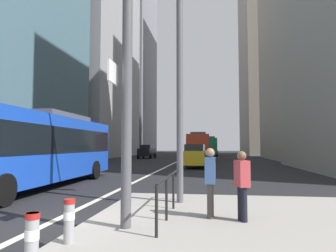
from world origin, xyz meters
TOP-DOWN VIEW (x-y plane):
  - ground_plane at (0.00, 20.00)m, footprint 160.00×160.00m
  - median_island at (5.50, -1.00)m, footprint 9.00×10.00m
  - lane_centre_line at (0.00, 30.00)m, footprint 0.20×80.00m
  - office_tower_left_mid at (-16.00, 41.79)m, footprint 11.26×22.03m
  - office_tower_left_far at (-16.00, 65.38)m, footprint 10.65×18.59m
  - office_tower_right_mid at (17.00, 35.16)m, footprint 10.80×16.29m
  - office_tower_right_far at (17.00, 57.70)m, footprint 12.82×18.06m
  - city_bus_blue_oncoming at (-3.66, 5.57)m, footprint 2.83×11.96m
  - city_bus_red_receding at (2.32, 31.65)m, footprint 2.83×10.70m
  - city_bus_red_distant at (3.69, 48.91)m, footprint 2.84×11.03m
  - car_oncoming_mid at (-5.37, 36.72)m, footprint 2.18×4.18m
  - car_receding_near at (2.53, 18.57)m, footprint 2.19×4.33m
  - traffic_signal_gantry at (-0.32, -0.55)m, footprint 7.02×0.65m
  - street_lamp_post at (2.89, 2.42)m, footprint 5.50×0.32m
  - bollard_left at (1.39, -2.81)m, footprint 0.20×0.20m
  - bollard_right at (1.35, -1.63)m, footprint 0.20×0.20m
  - pedestrian_railing at (2.80, 0.85)m, footprint 0.06×3.95m
  - pedestrian_waiting at (3.79, 0.59)m, footprint 0.25×0.39m
  - pedestrian_walking at (4.50, 0.37)m, footprint 0.35×0.44m

SIDE VIEW (x-z plane):
  - ground_plane at x=0.00m, z-range 0.00..0.00m
  - lane_centre_line at x=0.00m, z-range 0.00..0.01m
  - median_island at x=5.50m, z-range 0.00..0.15m
  - bollard_right at x=1.35m, z-range 0.20..0.95m
  - bollard_left at x=1.39m, z-range 0.20..0.97m
  - pedestrian_railing at x=2.80m, z-range 0.38..1.36m
  - car_oncoming_mid at x=-5.37m, z-range 0.02..1.96m
  - car_receding_near at x=2.53m, z-range 0.02..1.96m
  - pedestrian_walking at x=4.50m, z-range 0.23..1.79m
  - pedestrian_waiting at x=3.79m, z-range 0.23..1.86m
  - city_bus_red_receding at x=2.32m, z-range 0.14..3.54m
  - city_bus_red_distant at x=3.69m, z-range 0.14..3.54m
  - city_bus_blue_oncoming at x=-3.66m, z-range 0.14..3.54m
  - traffic_signal_gantry at x=-0.32m, z-range 1.16..7.16m
  - street_lamp_post at x=2.89m, z-range 1.28..9.28m
  - office_tower_right_mid at x=17.00m, z-range 0.00..41.69m
  - office_tower_left_mid at x=-16.00m, z-range 0.00..46.17m
  - office_tower_left_far at x=-16.00m, z-range 0.00..48.94m
  - office_tower_right_far at x=17.00m, z-range 0.00..52.63m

